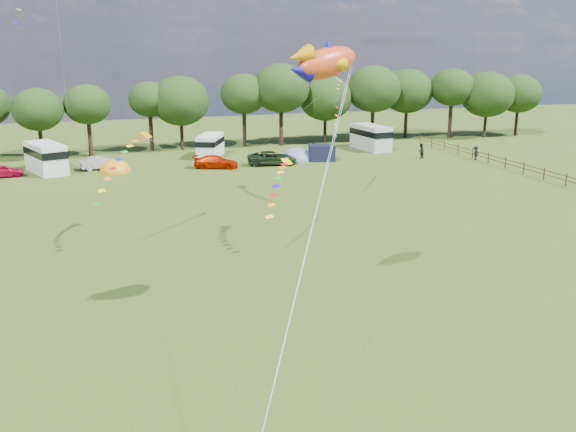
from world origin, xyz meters
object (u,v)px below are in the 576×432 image
object	(u,v)px
campervan_d	(371,136)
tent_orange	(116,172)
campervan_b	(46,157)
tent_greyblue	(296,160)
car_a	(3,171)
car_b	(101,163)
car_d	(272,158)
campervan_c	(210,145)
fish_kite	(322,63)
walker_b	(476,153)
car_c	(216,162)
walker_a	(421,151)

from	to	relation	value
campervan_d	tent_orange	size ratio (longest dim) A/B	1.78
campervan_b	tent_greyblue	distance (m)	26.45
car_a	tent_orange	size ratio (longest dim) A/B	1.08
car_b	car_d	distance (m)	17.89
campervan_c	fish_kite	xyz separation A→B (m)	(-3.79, -45.56, 10.59)
car_a	walker_b	size ratio (longest dim) A/B	2.40
fish_kite	car_d	bearing A→B (deg)	59.86
tent_greyblue	car_b	bearing A→B (deg)	177.05
car_a	car_b	size ratio (longest dim) A/B	0.98
car_b	fish_kite	world-z (taller)	fish_kite
car_c	car_d	distance (m)	6.12
tent_orange	walker_a	size ratio (longest dim) A/B	2.07
tent_greyblue	walker_a	distance (m)	14.24
walker_b	car_d	bearing A→B (deg)	-25.42
car_c	campervan_d	bearing A→B (deg)	-52.56
tent_orange	car_b	bearing A→B (deg)	125.60
campervan_d	campervan_c	bearing A→B (deg)	81.61
car_d	walker_a	bearing A→B (deg)	-83.75
car_d	campervan_c	world-z (taller)	campervan_c
walker_b	car_a	bearing A→B (deg)	-21.52
car_a	campervan_c	size ratio (longest dim) A/B	0.67
car_a	campervan_d	bearing A→B (deg)	-92.17
car_d	campervan_b	bearing A→B (deg)	93.11
car_d	walker_a	world-z (taller)	walker_a
car_b	fish_kite	distance (m)	44.07
campervan_b	tent_orange	world-z (taller)	campervan_b
walker_a	walker_b	xyz separation A→B (m)	(5.23, -2.99, -0.06)
car_b	campervan_d	distance (m)	32.35
car_c	car_a	bearing A→B (deg)	105.81
tent_greyblue	fish_kite	distance (m)	44.20
car_c	tent_orange	distance (m)	10.29
campervan_c	tent_orange	world-z (taller)	campervan_c
fish_kite	car_a	bearing A→B (deg)	96.89
campervan_b	tent_orange	xyz separation A→B (m)	(6.63, -1.79, -1.58)
campervan_d	walker_a	world-z (taller)	campervan_d
car_c	tent_greyblue	bearing A→B (deg)	-57.62
campervan_d	tent_orange	world-z (taller)	campervan_d
walker_b	car_c	bearing A→B (deg)	-23.13
car_b	tent_greyblue	distance (m)	21.10
car_a	campervan_b	world-z (taller)	campervan_b
car_b	fish_kite	xyz separation A→B (m)	(8.50, -41.74, 11.28)
tent_greyblue	campervan_d	bearing A→B (deg)	21.03
fish_kite	walker_a	xyz separation A→B (m)	(26.38, 37.32, -11.12)
fish_kite	walker_b	distance (m)	47.98
tent_orange	tent_greyblue	distance (m)	19.77
car_d	campervan_b	world-z (taller)	campervan_b
fish_kite	walker_b	size ratio (longest dim) A/B	2.43
car_d	walker_b	world-z (taller)	walker_b
walker_a	walker_b	world-z (taller)	walker_a
campervan_d	walker_a	distance (m)	8.11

